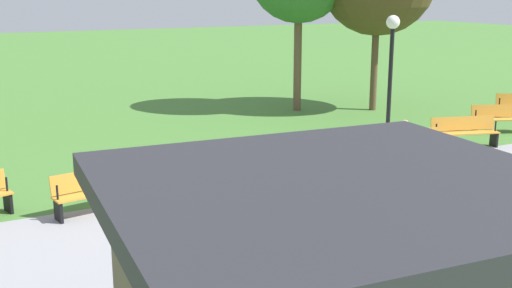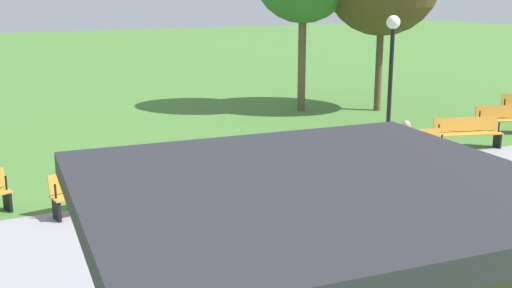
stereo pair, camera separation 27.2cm
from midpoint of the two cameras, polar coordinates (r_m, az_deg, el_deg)
ground_plane at (r=14.68m, az=1.72°, el=-4.08°), size 120.00×120.00×0.00m
path_paving at (r=13.42m, az=4.91°, el=-5.86°), size 39.16×4.41×0.01m
bench_1 at (r=21.78m, az=21.04°, el=2.23°), size 2.01×1.21×0.89m
bench_2 at (r=19.33m, az=17.92°, el=1.11°), size 2.04×1.01×0.89m
bench_3 at (r=17.13m, az=13.05°, el=-0.15°), size 2.04×0.80×0.89m
bench_4 at (r=15.31m, az=6.00°, el=-1.52°), size 2.01×0.59×0.89m
bench_5 at (r=14.05m, az=-3.36°, el=-2.87°), size 2.01×0.59×0.89m
bench_6 at (r=13.54m, az=-14.45°, el=-3.95°), size 2.04×0.80×0.89m
person_seated at (r=16.90m, az=12.90°, el=0.21°), size 0.39×0.56×1.20m
lamp_post at (r=15.24m, az=11.58°, el=6.88°), size 0.32×0.32×3.93m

